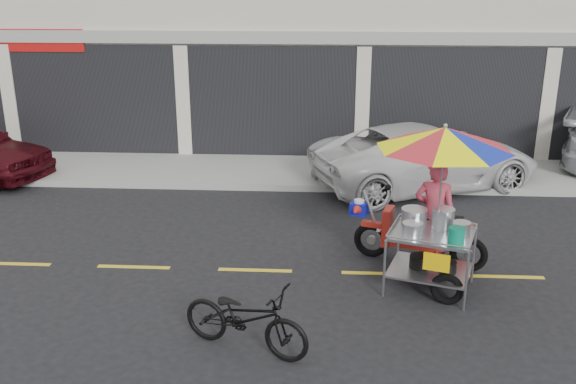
{
  "coord_description": "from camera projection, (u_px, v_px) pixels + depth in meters",
  "views": [
    {
      "loc": [
        -0.9,
        -9.38,
        4.55
      ],
      "look_at": [
        -1.5,
        0.6,
        1.15
      ],
      "focal_mm": 40.0,
      "sensor_mm": 36.0,
      "label": 1
    }
  ],
  "objects": [
    {
      "name": "white_pickup",
      "position": [
        426.0,
        156.0,
        14.27
      ],
      "size": [
        5.59,
        4.07,
        1.41
      ],
      "primitive_type": "imported",
      "rotation": [
        0.0,
        0.0,
        1.95
      ],
      "color": "silver",
      "rests_on": "ground"
    },
    {
      "name": "ground",
      "position": [
        379.0,
        274.0,
        10.28
      ],
      "size": [
        90.0,
        90.0,
        0.0
      ],
      "primitive_type": "plane",
      "color": "black"
    },
    {
      "name": "food_vendor_rig",
      "position": [
        437.0,
        182.0,
        9.59
      ],
      "size": [
        2.53,
        2.55,
        2.57
      ],
      "rotation": [
        0.0,
        0.0,
        -0.31
      ],
      "color": "black",
      "rests_on": "ground"
    },
    {
      "name": "sidewalk",
      "position": [
        362.0,
        170.0,
        15.45
      ],
      "size": [
        45.0,
        3.0,
        0.15
      ],
      "primitive_type": "cube",
      "color": "gray",
      "rests_on": "ground"
    },
    {
      "name": "centerline",
      "position": [
        379.0,
        273.0,
        10.28
      ],
      "size": [
        42.0,
        0.1,
        0.01
      ],
      "primitive_type": "cube",
      "color": "gold",
      "rests_on": "ground"
    },
    {
      "name": "near_bicycle",
      "position": [
        245.0,
        318.0,
        8.05
      ],
      "size": [
        1.85,
        1.22,
        0.92
      ],
      "primitive_type": "imported",
      "rotation": [
        0.0,
        0.0,
        1.19
      ],
      "color": "black",
      "rests_on": "ground"
    }
  ]
}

